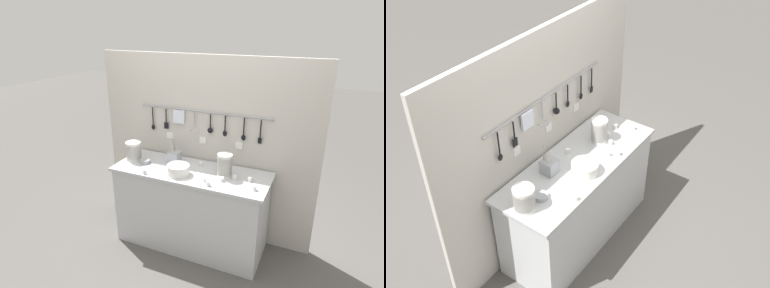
% 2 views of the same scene
% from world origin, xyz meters
% --- Properties ---
extents(ground_plane, '(20.00, 20.00, 0.00)m').
position_xyz_m(ground_plane, '(0.00, 0.00, 0.00)').
color(ground_plane, '#514F4C').
extents(counter, '(1.56, 0.58, 0.85)m').
position_xyz_m(counter, '(0.00, 0.00, 0.43)').
color(counter, '#B7BABC').
rests_on(counter, ground).
extents(back_wall, '(2.36, 0.11, 1.94)m').
position_xyz_m(back_wall, '(-0.00, 0.33, 0.97)').
color(back_wall, '#BCB7AD').
rests_on(back_wall, ground).
extents(bowl_stack_tall_left, '(0.16, 0.16, 0.20)m').
position_xyz_m(bowl_stack_tall_left, '(-0.67, 0.00, 0.95)').
color(bowl_stack_tall_left, silver).
rests_on(bowl_stack_tall_left, counter).
extents(bowl_stack_wide_centre, '(0.14, 0.14, 0.22)m').
position_xyz_m(bowl_stack_wide_centre, '(0.34, 0.02, 0.96)').
color(bowl_stack_wide_centre, silver).
rests_on(bowl_stack_wide_centre, counter).
extents(plate_stack, '(0.22, 0.22, 0.09)m').
position_xyz_m(plate_stack, '(-0.08, -0.12, 0.90)').
color(plate_stack, silver).
rests_on(plate_stack, counter).
extents(steel_mixing_bowl, '(0.11, 0.11, 0.04)m').
position_xyz_m(steel_mixing_bowl, '(-0.51, -0.02, 0.87)').
color(steel_mixing_bowl, '#93969E').
rests_on(steel_mixing_bowl, counter).
extents(cutlery_caddy, '(0.12, 0.12, 0.26)m').
position_xyz_m(cutlery_caddy, '(-0.24, 0.11, 0.91)').
color(cutlery_caddy, '#93969E').
rests_on(cutlery_caddy, counter).
extents(cup_back_right, '(0.04, 0.04, 0.04)m').
position_xyz_m(cup_back_right, '(0.67, -0.14, 0.87)').
color(cup_back_right, silver).
rests_on(cup_back_right, counter).
extents(cup_by_caddy, '(0.04, 0.04, 0.04)m').
position_xyz_m(cup_by_caddy, '(-0.38, -0.25, 0.87)').
color(cup_by_caddy, silver).
rests_on(cup_by_caddy, counter).
extents(cup_edge_near, '(0.04, 0.04, 0.04)m').
position_xyz_m(cup_edge_near, '(0.35, -0.09, 0.87)').
color(cup_edge_near, silver).
rests_on(cup_edge_near, counter).
extents(cup_mid_row, '(0.04, 0.04, 0.04)m').
position_xyz_m(cup_mid_row, '(0.05, 0.14, 0.87)').
color(cup_mid_row, silver).
rests_on(cup_mid_row, counter).
extents(cup_front_right, '(0.04, 0.04, 0.04)m').
position_xyz_m(cup_front_right, '(0.59, 0.01, 0.87)').
color(cup_front_right, silver).
rests_on(cup_front_right, counter).
extents(cup_beside_plates, '(0.04, 0.04, 0.04)m').
position_xyz_m(cup_beside_plates, '(0.27, -0.22, 0.87)').
color(cup_beside_plates, silver).
rests_on(cup_beside_plates, counter).
extents(cup_edge_far, '(0.04, 0.04, 0.04)m').
position_xyz_m(cup_edge_far, '(0.21, -0.16, 0.87)').
color(cup_edge_far, silver).
rests_on(cup_edge_far, counter).
extents(cup_back_left, '(0.04, 0.04, 0.04)m').
position_xyz_m(cup_back_left, '(0.45, -0.01, 0.87)').
color(cup_back_left, silver).
rests_on(cup_back_left, counter).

